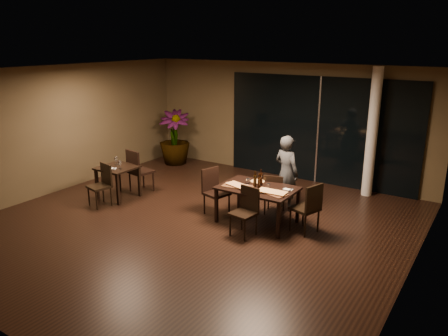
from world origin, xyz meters
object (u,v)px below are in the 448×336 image
at_px(chair_side_near, 102,182).
at_px(diner, 286,173).
at_px(side_table, 118,172).
at_px(chair_side_far, 138,169).
at_px(chair_main_near, 246,209).
at_px(bottle_a, 255,179).
at_px(bottle_c, 261,177).
at_px(potted_plant, 174,137).
at_px(main_table, 257,191).
at_px(bottle_b, 259,181).
at_px(chair_main_right, 309,206).
at_px(chair_main_left, 214,189).
at_px(chair_main_far, 274,192).

relative_size(chair_side_near, diner, 0.57).
distance_m(side_table, chair_side_far, 0.54).
xyz_separation_m(chair_main_near, diner, (0.06, 1.59, 0.30)).
height_order(side_table, chair_side_far, chair_side_far).
distance_m(chair_main_near, bottle_a, 0.74).
relative_size(diner, bottle_c, 4.90).
bearing_deg(potted_plant, chair_side_far, -70.34).
distance_m(main_table, chair_side_far, 3.27).
bearing_deg(bottle_b, chair_main_right, 5.22).
distance_m(chair_main_left, bottle_a, 1.01).
height_order(chair_main_far, potted_plant, potted_plant).
height_order(side_table, potted_plant, potted_plant).
bearing_deg(chair_main_left, chair_main_far, -45.04).
height_order(main_table, chair_main_far, chair_main_far).
relative_size(chair_main_far, chair_main_near, 0.95).
xyz_separation_m(chair_side_far, bottle_a, (3.20, -0.01, 0.32)).
height_order(chair_main_far, chair_side_near, chair_side_near).
bearing_deg(side_table, chair_main_right, 7.54).
bearing_deg(chair_main_far, diner, -113.38).
xyz_separation_m(main_table, chair_main_near, (0.09, -0.60, -0.16)).
xyz_separation_m(chair_main_far, bottle_b, (-0.05, -0.57, 0.40)).
distance_m(bottle_a, bottle_c, 0.14).
relative_size(main_table, bottle_c, 4.49).
relative_size(side_table, bottle_a, 2.56).
height_order(chair_main_left, diner, diner).
bearing_deg(potted_plant, chair_main_far, -24.38).
bearing_deg(bottle_c, bottle_b, -74.94).
height_order(chair_side_far, bottle_c, bottle_c).
bearing_deg(side_table, potted_plant, 104.13).
relative_size(chair_main_right, potted_plant, 0.62).
bearing_deg(chair_main_far, potted_plant, -38.57).
bearing_deg(bottle_a, chair_main_far, 74.59).
bearing_deg(chair_main_right, main_table, -66.96).
bearing_deg(chair_main_far, chair_main_near, 76.19).
bearing_deg(diner, side_table, 36.98).
bearing_deg(main_table, diner, 81.18).
distance_m(main_table, chair_main_right, 1.06).
distance_m(chair_main_left, bottle_c, 1.09).
distance_m(side_table, chair_main_right, 4.49).
distance_m(chair_side_near, bottle_a, 3.46).
bearing_deg(bottle_c, bottle_a, -114.82).
xyz_separation_m(chair_main_near, bottle_c, (-0.10, 0.74, 0.40)).
bearing_deg(potted_plant, bottle_a, -31.20).
bearing_deg(potted_plant, chair_side_near, -77.12).
xyz_separation_m(chair_main_far, chair_main_right, (0.97, -0.48, 0.06)).
distance_m(chair_main_right, bottle_c, 1.12).
bearing_deg(bottle_c, side_table, -169.27).
relative_size(chair_side_far, bottle_b, 3.83).
bearing_deg(chair_main_left, chair_side_near, 127.01).
bearing_deg(chair_side_near, chair_main_right, 27.02).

